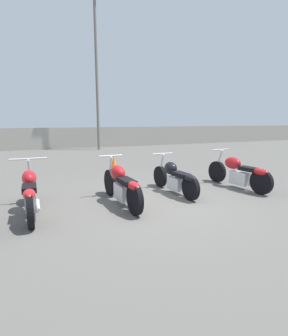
{
  "coord_description": "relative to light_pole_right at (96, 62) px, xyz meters",
  "views": [
    {
      "loc": [
        -2.33,
        -4.9,
        1.77
      ],
      "look_at": [
        0.0,
        0.79,
        0.65
      ],
      "focal_mm": 28.0,
      "sensor_mm": 36.0,
      "label": 1
    }
  ],
  "objects": [
    {
      "name": "motorcycle_slot_1",
      "position": [
        -1.91,
        -10.75,
        -4.68
      ],
      "size": [
        0.57,
        2.1,
        0.98
      ],
      "rotation": [
        0.0,
        0.0,
        0.06
      ],
      "color": "black",
      "rests_on": "ground_plane"
    },
    {
      "name": "fence_back",
      "position": [
        -1.18,
        1.27,
        -4.45
      ],
      "size": [
        40.0,
        0.04,
        1.32
      ],
      "color": "#9E998E",
      "rests_on": "ground_plane"
    },
    {
      "name": "light_pole_right",
      "position": [
        0.0,
        0.0,
        0.0
      ],
      "size": [
        0.7,
        0.35,
        8.83
      ],
      "color": "slate",
      "rests_on": "ground_plane"
    },
    {
      "name": "motorcycle_slot_2",
      "position": [
        -0.44,
        -10.43,
        -4.73
      ],
      "size": [
        0.59,
        1.93,
        0.93
      ],
      "rotation": [
        0.0,
        0.0,
        0.07
      ],
      "color": "black",
      "rests_on": "ground_plane"
    },
    {
      "name": "motorcycle_slot_3",
      "position": [
        1.36,
        -10.61,
        -4.7
      ],
      "size": [
        0.58,
        2.08,
        0.98
      ],
      "rotation": [
        0.0,
        0.0,
        0.12
      ],
      "color": "black",
      "rests_on": "ground_plane"
    },
    {
      "name": "traffic_cone_near",
      "position": [
        -1.03,
        -7.05,
        -4.85
      ],
      "size": [
        0.29,
        0.29,
        0.52
      ],
      "color": "orange",
      "rests_on": "ground_plane"
    },
    {
      "name": "ground_plane",
      "position": [
        -1.18,
        -11.02,
        -5.12
      ],
      "size": [
        60.0,
        60.0,
        0.0
      ],
      "primitive_type": "plane",
      "color": "#5B5954"
    },
    {
      "name": "motorcycle_slot_0",
      "position": [
        -3.69,
        -10.69,
        -4.69
      ],
      "size": [
        0.73,
        2.11,
        1.0
      ],
      "rotation": [
        0.0,
        0.0,
        0.01
      ],
      "color": "black",
      "rests_on": "ground_plane"
    }
  ]
}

